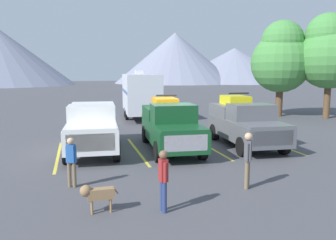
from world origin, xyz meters
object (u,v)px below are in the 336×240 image
(pickup_truck_b, at_px, (170,125))
(camper_trailer_a, at_px, (141,93))
(pickup_truck_a, at_px, (92,125))
(person_b, at_px, (163,177))
(person_c, at_px, (248,156))
(person_a, at_px, (71,159))
(pickup_truck_c, at_px, (244,122))
(dog, at_px, (96,193))

(pickup_truck_b, relative_size, camper_trailer_a, 0.73)
(pickup_truck_a, xyz_separation_m, person_b, (1.40, -7.30, -0.23))
(camper_trailer_a, xyz_separation_m, person_c, (0.23, -16.43, -0.93))
(camper_trailer_a, bearing_deg, person_a, -108.19)
(pickup_truck_c, height_order, person_b, pickup_truck_c)
(pickup_truck_a, xyz_separation_m, dog, (-0.25, -6.93, -0.65))
(camper_trailer_a, height_order, person_c, camper_trailer_a)
(person_a, bearing_deg, pickup_truck_b, 44.75)
(camper_trailer_a, relative_size, dog, 8.21)
(pickup_truck_b, height_order, dog, pickup_truck_b)
(person_b, relative_size, dog, 1.65)
(camper_trailer_a, height_order, person_a, camper_trailer_a)
(dog, bearing_deg, pickup_truck_c, 40.33)
(pickup_truck_c, distance_m, person_b, 8.72)
(camper_trailer_a, bearing_deg, person_b, -98.66)
(pickup_truck_b, relative_size, person_c, 3.34)
(pickup_truck_a, relative_size, pickup_truck_b, 0.98)
(pickup_truck_b, xyz_separation_m, person_a, (-4.28, -4.25, -0.24))
(camper_trailer_a, distance_m, person_c, 16.46)
(pickup_truck_a, height_order, person_a, pickup_truck_a)
(person_a, distance_m, person_c, 5.36)
(pickup_truck_b, height_order, person_b, pickup_truck_b)
(pickup_truck_a, distance_m, person_b, 7.44)
(dog, bearing_deg, camper_trailer_a, 75.84)
(person_c, bearing_deg, pickup_truck_b, 98.64)
(pickup_truck_a, height_order, pickup_truck_c, pickup_truck_c)
(pickup_truck_c, height_order, dog, pickup_truck_c)
(pickup_truck_c, distance_m, dog, 9.65)
(pickup_truck_c, xyz_separation_m, dog, (-7.34, -6.23, -0.63))
(camper_trailer_a, xyz_separation_m, person_a, (-4.92, -14.96, -1.03))
(person_b, bearing_deg, pickup_truck_b, 73.28)
(person_a, height_order, person_c, person_c)
(pickup_truck_b, bearing_deg, person_c, -81.36)
(pickup_truck_c, distance_m, person_c, 6.23)
(pickup_truck_a, xyz_separation_m, person_c, (4.30, -6.27, -0.16))
(person_b, bearing_deg, person_c, 19.72)
(pickup_truck_a, height_order, camper_trailer_a, camper_trailer_a)
(camper_trailer_a, height_order, person_b, camper_trailer_a)
(pickup_truck_b, bearing_deg, person_a, -135.25)
(person_c, xyz_separation_m, dog, (-4.55, -0.67, -0.49))
(person_c, bearing_deg, pickup_truck_c, 63.34)
(person_c, bearing_deg, dog, -171.67)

